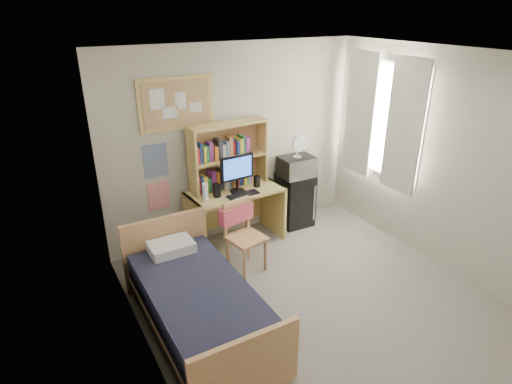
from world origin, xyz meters
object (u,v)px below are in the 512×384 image
desk_fan (298,147)px  monitor (237,174)px  bulletin_board (176,103)px  speaker_right (257,181)px  speaker_left (217,190)px  desk_chair (246,238)px  mini_fridge (295,199)px  desk (236,217)px  bed (200,309)px  microwave (297,166)px

desk_fan → monitor: bearing=-172.2°
bulletin_board → speaker_right: (0.91, -0.36, -1.06)m
speaker_left → desk_fan: 1.35m
monitor → desk_fan: bearing=3.1°
desk_chair → mini_fridge: (1.20, 0.72, -0.06)m
desk → mini_fridge: 1.01m
bed → speaker_right: size_ratio=12.08×
bed → desk_fan: (2.11, 1.43, 0.94)m
speaker_right → speaker_left: bearing=-180.0°
monitor → speaker_left: bearing=-180.0°
mini_fridge → speaker_left: (-1.30, -0.15, 0.48)m
speaker_left → speaker_right: (0.60, 0.03, -0.01)m
bulletin_board → desk: size_ratio=0.75×
bulletin_board → speaker_left: bearing=-51.9°
bulletin_board → monitor: (0.61, -0.38, -0.90)m
bulletin_board → speaker_right: bearing=-21.6°
desk_chair → desk_fan: bearing=20.2°
bulletin_board → desk_chair: (0.42, -0.97, -1.48)m
desk → mini_fridge: size_ratio=1.62×
speaker_left → microwave: microwave is taller
desk → desk_fan: size_ratio=4.13×
mini_fridge → desk_fan: desk_fan is taller
speaker_left → speaker_right: bearing=0.0°
mini_fridge → monitor: (-1.00, -0.13, 0.64)m
desk_fan → speaker_right: bearing=-170.9°
monitor → microwave: (1.00, 0.11, -0.11)m
microwave → desk_fan: bearing=0.0°
desk → speaker_left: speaker_left is taller
speaker_right → microwave: 0.71m
speaker_right → microwave: (0.70, 0.09, 0.05)m
monitor → bulletin_board: bearing=145.0°
bulletin_board → speaker_left: (0.31, -0.39, -1.05)m
bulletin_board → bed: (-0.50, -1.69, -1.66)m
desk_chair → speaker_left: (-0.11, 0.57, 0.42)m
bed → monitor: bearing=49.7°
desk → desk_chair: size_ratio=1.41×
bed → speaker_right: speaker_right is taller
desk → bed: (-1.10, -1.37, -0.13)m
bulletin_board → bed: 2.42m
desk → monitor: bearing=-90.0°
bulletin_board → microwave: 1.92m
desk_chair → desk_fan: 1.58m
mini_fridge → microwave: (-0.00, -0.02, 0.52)m
bed → speaker_left: speaker_left is taller
bulletin_board → speaker_left: 1.16m
desk_chair → microwave: size_ratio=1.86×
desk_chair → bed: desk_chair is taller
desk → monitor: monitor is taller
desk → desk_fan: 1.29m
bulletin_board → mini_fridge: size_ratio=1.22×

